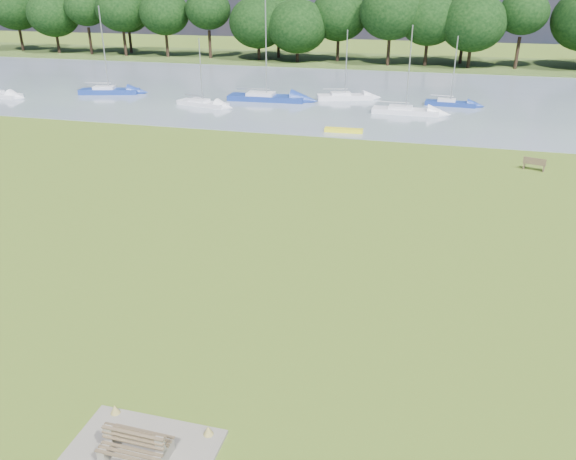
% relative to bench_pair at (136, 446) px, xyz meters
% --- Properties ---
extents(ground, '(220.00, 220.00, 0.00)m').
position_rel_bench_pair_xyz_m(ground, '(-0.00, 14.00, -0.51)').
color(ground, olive).
extents(river, '(220.00, 40.00, 0.10)m').
position_rel_bench_pair_xyz_m(river, '(-0.00, 56.00, -0.51)').
color(river, gray).
rests_on(river, ground).
extents(far_bank, '(220.00, 20.00, 0.40)m').
position_rel_bench_pair_xyz_m(far_bank, '(-0.00, 86.00, -0.51)').
color(far_bank, '#4C6626').
rests_on(far_bank, ground).
extents(concrete_pad, '(4.20, 3.20, 0.10)m').
position_rel_bench_pair_xyz_m(concrete_pad, '(-0.00, 0.00, -0.46)').
color(concrete_pad, gray).
rests_on(concrete_pad, ground).
extents(bench_pair, '(1.89, 1.14, 1.01)m').
position_rel_bench_pair_xyz_m(bench_pair, '(0.00, 0.00, 0.00)').
color(bench_pair, gray).
rests_on(bench_pair, concrete_pad).
extents(riverbank_bench, '(1.57, 0.86, 0.93)m').
position_rel_bench_pair_xyz_m(riverbank_bench, '(14.16, 30.83, -0.04)').
color(riverbank_bench, brown).
rests_on(riverbank_bench, ground).
extents(kayak, '(3.39, 0.91, 0.34)m').
position_rel_bench_pair_xyz_m(kayak, '(-0.60, 38.00, -0.29)').
color(kayak, yellow).
rests_on(kayak, river).
extents(tree_line, '(117.36, 9.46, 11.45)m').
position_rel_bench_pair_xyz_m(tree_line, '(-12.91, 82.00, 6.33)').
color(tree_line, black).
rests_on(tree_line, far_bank).
extents(sailboat_0, '(8.64, 2.77, 10.41)m').
position_rel_bench_pair_xyz_m(sailboat_0, '(-11.35, 49.92, 0.06)').
color(sailboat_0, navy).
rests_on(sailboat_0, river).
extents(sailboat_2, '(7.06, 3.63, 9.68)m').
position_rel_bench_pair_xyz_m(sailboat_2, '(-30.47, 49.12, 0.07)').
color(sailboat_2, navy).
rests_on(sailboat_2, river).
extents(sailboat_4, '(6.63, 2.03, 8.39)m').
position_rel_bench_pair_xyz_m(sailboat_4, '(4.06, 47.04, -0.01)').
color(sailboat_4, white).
rests_on(sailboat_4, river).
extents(sailboat_6, '(6.39, 3.57, 7.40)m').
position_rel_bench_pair_xyz_m(sailboat_6, '(-3.02, 52.75, 0.02)').
color(sailboat_6, white).
rests_on(sailboat_6, river).
extents(sailboat_7, '(6.09, 3.15, 6.86)m').
position_rel_bench_pair_xyz_m(sailboat_7, '(-17.10, 45.50, -0.06)').
color(sailboat_7, white).
rests_on(sailboat_7, river).
extents(sailboat_8, '(5.31, 1.82, 7.08)m').
position_rel_bench_pair_xyz_m(sailboat_8, '(8.43, 52.20, -0.03)').
color(sailboat_8, navy).
rests_on(sailboat_8, river).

